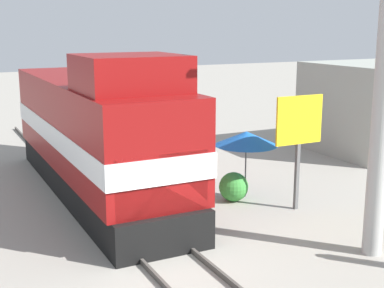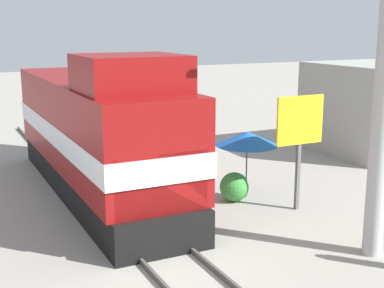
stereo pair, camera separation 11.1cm
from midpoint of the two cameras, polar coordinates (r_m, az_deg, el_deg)
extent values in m
plane|color=gray|center=(14.45, -3.55, -11.46)|extent=(120.00, 120.00, 0.00)
cube|color=#4C4742|center=(14.18, -6.28, -11.67)|extent=(0.08, 39.05, 0.15)
cube|color=#4C4742|center=(14.69, -0.93, -10.70)|extent=(0.08, 39.05, 0.15)
cube|color=black|center=(19.42, -10.32, -3.61)|extent=(2.79, 12.45, 1.07)
cube|color=maroon|center=(18.96, -10.55, 2.27)|extent=(3.03, 11.96, 2.98)
cube|color=white|center=(19.02, -10.52, 1.39)|extent=(3.07, 12.08, 0.70)
cube|color=white|center=(14.39, -4.72, -3.55)|extent=(2.57, 1.74, 1.64)
cube|color=maroon|center=(15.17, -6.86, 7.51)|extent=(2.85, 2.74, 1.03)
cylinder|color=#B2B2AD|center=(14.01, 19.62, 6.12)|extent=(0.50, 0.50, 8.96)
cylinder|color=#4C4C4C|center=(18.58, 5.57, -2.37)|extent=(0.05, 0.05, 2.21)
cone|color=#1959B2|center=(18.35, 5.64, 0.60)|extent=(2.16, 2.16, 0.49)
cube|color=#595959|center=(17.61, 10.93, -3.44)|extent=(0.12, 0.12, 2.18)
cube|color=yellow|center=(17.20, 11.19, 2.53)|extent=(1.73, 0.08, 1.55)
sphere|color=#388C38|center=(18.28, 4.29, -4.57)|extent=(1.00, 1.00, 1.00)
cube|color=#999E93|center=(26.78, 18.86, 3.73)|extent=(5.51, 5.07, 4.16)
camera|label=1|loc=(0.06, -90.22, -0.05)|focal=50.00mm
camera|label=2|loc=(0.06, 89.78, 0.05)|focal=50.00mm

